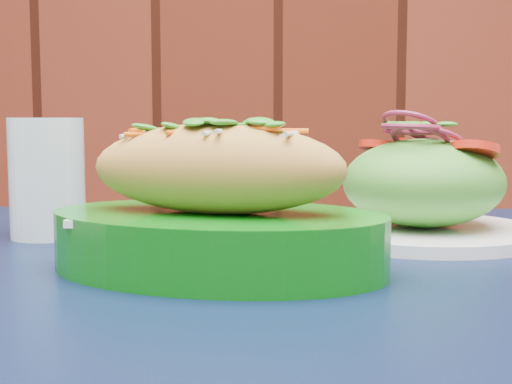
{
  "coord_description": "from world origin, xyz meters",
  "views": [
    {
      "loc": [
        0.41,
        0.65,
        0.88
      ],
      "look_at": [
        0.39,
        1.27,
        0.81
      ],
      "focal_mm": 50.0,
      "sensor_mm": 36.0,
      "label": 1
    }
  ],
  "objects": [
    {
      "name": "water_glass",
      "position": [
        0.16,
        1.38,
        0.81
      ],
      "size": [
        0.08,
        0.08,
        0.12
      ],
      "primitive_type": "cylinder",
      "color": "silver",
      "rests_on": "cafe_table"
    },
    {
      "name": "banh_mi_basket",
      "position": [
        0.36,
        1.22,
        0.8
      ],
      "size": [
        0.32,
        0.25,
        0.13
      ],
      "rotation": [
        0.0,
        0.0,
        -0.26
      ],
      "color": "#08640E",
      "rests_on": "cafe_table"
    },
    {
      "name": "cafe_table",
      "position": [
        0.4,
        1.23,
        0.66
      ],
      "size": [
        0.8,
        0.8,
        0.75
      ],
      "rotation": [
        0.0,
        0.0,
        0.01
      ],
      "color": "black",
      "rests_on": "ground"
    },
    {
      "name": "salad_plate",
      "position": [
        0.55,
        1.39,
        0.8
      ],
      "size": [
        0.24,
        0.24,
        0.13
      ],
      "rotation": [
        0.0,
        0.0,
        0.04
      ],
      "color": "white",
      "rests_on": "cafe_table"
    }
  ]
}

